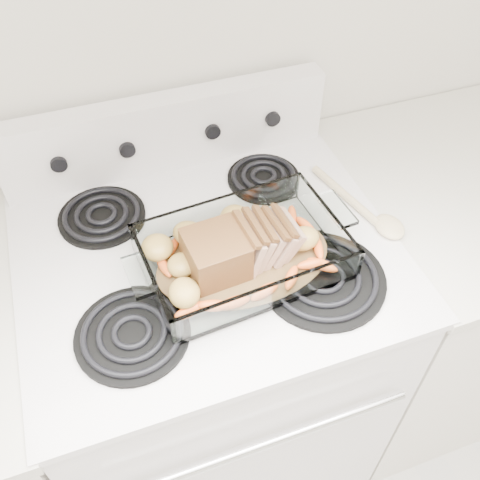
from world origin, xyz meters
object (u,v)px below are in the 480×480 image
object	(u,v)px
electric_range	(214,358)
pork_roast	(233,249)
counter_right	(424,295)
baking_dish	(243,257)

from	to	relation	value
electric_range	pork_roast	distance (m)	0.52
counter_right	baking_dish	size ratio (longest dim) A/B	2.42
electric_range	counter_right	size ratio (longest dim) A/B	1.20
electric_range	baking_dish	size ratio (longest dim) A/B	2.90
electric_range	pork_roast	bearing A→B (deg)	-65.79
counter_right	pork_roast	size ratio (longest dim) A/B	4.08
baking_dish	pork_roast	bearing A→B (deg)	175.42
counter_right	baking_dish	world-z (taller)	baking_dish
counter_right	baking_dish	bearing A→B (deg)	-173.21
pork_roast	baking_dish	bearing A→B (deg)	-10.89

